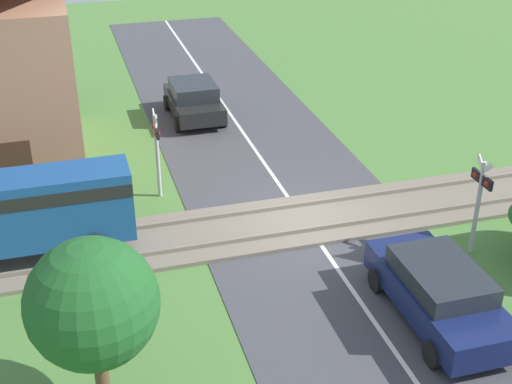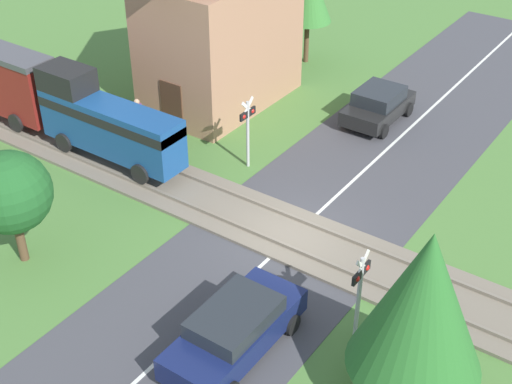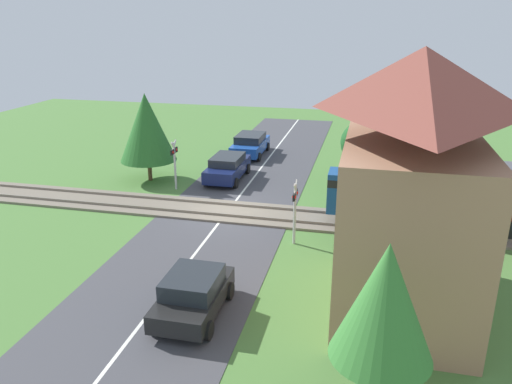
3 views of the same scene
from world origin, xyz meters
name	(u,v)px [view 1 (image 1 of 3)]	position (x,y,z in m)	size (l,w,h in m)	color
ground_plane	(305,222)	(0.00, 0.00, 0.00)	(60.00, 60.00, 0.00)	#4C7A38
road_surface	(305,221)	(0.00, 0.00, 0.01)	(48.00, 6.40, 0.02)	#424247
track_bed	(305,220)	(0.00, 0.00, 0.07)	(2.80, 48.00, 0.24)	#756B5B
car_near_crossing	(439,291)	(-5.13, -1.44, 0.78)	(4.40, 1.95, 1.46)	#141E4C
car_far_side	(194,100)	(8.83, 1.44, 0.76)	(3.61, 1.95, 1.46)	black
crossing_signal_west_approach	(480,193)	(-2.78, -3.79, 1.82)	(0.90, 0.18, 2.81)	#B7B7B7
crossing_signal_east_approach	(157,142)	(2.78, 3.79, 1.82)	(0.90, 0.18, 2.81)	#B7B7B7
station_building	(1,43)	(6.65, 7.97, 4.11)	(7.12, 4.49, 8.41)	#AD7A5B
tree_by_station	(29,18)	(12.45, 7.18, 3.45)	(2.29, 2.29, 4.84)	brown
tree_roadside_hedge	(92,304)	(-5.79, 6.30, 2.50)	(2.53, 2.53, 3.77)	brown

